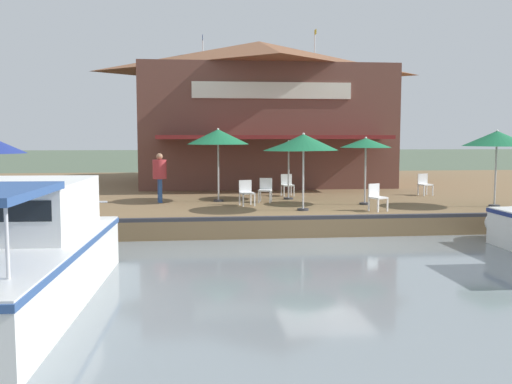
# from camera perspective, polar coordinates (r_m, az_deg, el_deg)

# --- Properties ---
(ground_plane) EXTENTS (220.00, 220.00, 0.00)m
(ground_plane) POSITION_cam_1_polar(r_m,az_deg,el_deg) (16.25, 6.90, -4.84)
(ground_plane) COLOR #4C5B47
(quay_deck) EXTENTS (22.00, 56.00, 0.60)m
(quay_deck) POSITION_cam_1_polar(r_m,az_deg,el_deg) (26.94, 1.59, -0.02)
(quay_deck) COLOR brown
(quay_deck) RESTS_ON ground
(quay_edge_fender) EXTENTS (0.20, 50.40, 0.10)m
(quay_edge_fender) POSITION_cam_1_polar(r_m,az_deg,el_deg) (16.24, 6.85, -2.52)
(quay_edge_fender) COLOR #2D2D33
(quay_edge_fender) RESTS_ON quay_deck
(waterfront_restaurant) EXTENTS (11.73, 12.04, 7.78)m
(waterfront_restaurant) POSITION_cam_1_polar(r_m,az_deg,el_deg) (29.55, 0.33, 8.11)
(waterfront_restaurant) COLOR brown
(waterfront_restaurant) RESTS_ON quay_deck
(patio_umbrella_mid_patio_left) EXTENTS (2.21, 2.21, 2.55)m
(patio_umbrella_mid_patio_left) POSITION_cam_1_polar(r_m,az_deg,el_deg) (20.42, 22.96, 4.94)
(patio_umbrella_mid_patio_left) COLOR #B7B7B7
(patio_umbrella_mid_patio_left) RESTS_ON quay_deck
(patio_umbrella_back_row) EXTENTS (1.90, 1.90, 2.18)m
(patio_umbrella_back_row) POSITION_cam_1_polar(r_m,az_deg,el_deg) (21.10, 3.29, 4.58)
(patio_umbrella_back_row) COLOR #B7B7B7
(patio_umbrella_back_row) RESTS_ON quay_deck
(patio_umbrella_by_entrance) EXTENTS (2.21, 2.21, 2.62)m
(patio_umbrella_by_entrance) POSITION_cam_1_polar(r_m,az_deg,el_deg) (20.38, -3.81, 5.52)
(patio_umbrella_by_entrance) COLOR #B7B7B7
(patio_umbrella_by_entrance) RESTS_ON quay_deck
(patio_umbrella_far_corner) EXTENTS (2.17, 2.17, 2.44)m
(patio_umbrella_far_corner) POSITION_cam_1_polar(r_m,az_deg,el_deg) (17.91, 4.77, 4.99)
(patio_umbrella_far_corner) COLOR #B7B7B7
(patio_umbrella_far_corner) RESTS_ON quay_deck
(patio_umbrella_near_quay_edge) EXTENTS (1.73, 1.73, 2.32)m
(patio_umbrella_near_quay_edge) POSITION_cam_1_polar(r_m,az_deg,el_deg) (19.79, 10.93, 4.82)
(patio_umbrella_near_quay_edge) COLOR #B7B7B7
(patio_umbrella_near_quay_edge) RESTS_ON quay_deck
(cafe_chair_back_row_seat) EXTENTS (0.59, 0.59, 0.85)m
(cafe_chair_back_row_seat) POSITION_cam_1_polar(r_m,az_deg,el_deg) (18.21, 11.97, -0.37)
(cafe_chair_back_row_seat) COLOR white
(cafe_chair_back_row_seat) RESTS_ON quay_deck
(cafe_chair_mid_patio) EXTENTS (0.48, 0.48, 0.85)m
(cafe_chair_mid_patio) POSITION_cam_1_polar(r_m,az_deg,el_deg) (22.38, 3.14, 0.83)
(cafe_chair_mid_patio) COLOR white
(cafe_chair_mid_patio) RESTS_ON quay_deck
(cafe_chair_facing_river) EXTENTS (0.53, 0.53, 0.85)m
(cafe_chair_facing_river) POSITION_cam_1_polar(r_m,az_deg,el_deg) (19.25, -0.97, 0.06)
(cafe_chair_facing_river) COLOR white
(cafe_chair_facing_river) RESTS_ON quay_deck
(cafe_chair_far_corner_seat) EXTENTS (0.52, 0.52, 0.85)m
(cafe_chair_far_corner_seat) POSITION_cam_1_polar(r_m,az_deg,el_deg) (23.58, 16.50, 0.85)
(cafe_chair_far_corner_seat) COLOR white
(cafe_chair_far_corner_seat) RESTS_ON quay_deck
(cafe_chair_beside_entrance) EXTENTS (0.54, 0.54, 0.85)m
(cafe_chair_beside_entrance) POSITION_cam_1_polar(r_m,az_deg,el_deg) (20.23, 0.95, 0.33)
(cafe_chair_beside_entrance) COLOR white
(cafe_chair_beside_entrance) RESTS_ON quay_deck
(person_mid_patio) EXTENTS (0.49, 0.49, 1.74)m
(person_mid_patio) POSITION_cam_1_polar(r_m,az_deg,el_deg) (20.35, -9.61, 2.03)
(person_mid_patio) COLOR #2D5193
(person_mid_patio) RESTS_ON quay_deck
(motorboat_second_along) EXTENTS (7.96, 2.99, 2.14)m
(motorboat_second_along) POSITION_cam_1_polar(r_m,az_deg,el_deg) (11.15, -22.71, -5.58)
(motorboat_second_along) COLOR white
(motorboat_second_along) RESTS_ON river_water
(tree_upstream_bank) EXTENTS (5.18, 4.93, 6.82)m
(tree_upstream_bank) POSITION_cam_1_polar(r_m,az_deg,el_deg) (32.54, 4.56, 8.90)
(tree_upstream_bank) COLOR brown
(tree_upstream_bank) RESTS_ON quay_deck
(tree_downstream_bank) EXTENTS (4.59, 4.37, 6.40)m
(tree_downstream_bank) POSITION_cam_1_polar(r_m,az_deg,el_deg) (33.56, -4.55, 8.58)
(tree_downstream_bank) COLOR brown
(tree_downstream_bank) RESTS_ON quay_deck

